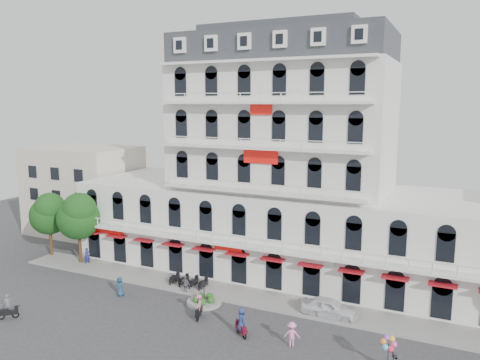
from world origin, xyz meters
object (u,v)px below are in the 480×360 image
object	(u,v)px
parked_car	(329,308)
balloon_vendor	(391,355)
rider_center	(199,306)
rider_east	(241,322)
rider_west	(8,308)

from	to	relation	value
parked_car	balloon_vendor	size ratio (longest dim) A/B	1.94
parked_car	rider_center	world-z (taller)	rider_center
balloon_vendor	rider_center	bearing A→B (deg)	174.46
parked_car	rider_center	size ratio (longest dim) A/B	2.21
parked_car	balloon_vendor	xyz separation A→B (m)	(5.88, -6.54, 0.48)
rider_center	balloon_vendor	xyz separation A→B (m)	(15.77, -1.53, 0.15)
rider_east	parked_car	bearing A→B (deg)	-92.05
balloon_vendor	parked_car	bearing A→B (deg)	131.96
rider_west	rider_east	world-z (taller)	rider_east
parked_car	rider_east	xyz separation A→B (m)	(-5.39, -6.21, 0.38)
rider_west	rider_east	xyz separation A→B (m)	(19.06, 5.66, 0.21)
rider_center	balloon_vendor	world-z (taller)	balloon_vendor
rider_west	balloon_vendor	xyz separation A→B (m)	(30.32, 5.33, 0.31)
rider_west	rider_east	distance (m)	19.88
parked_car	rider_center	xyz separation A→B (m)	(-9.89, -5.01, 0.32)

